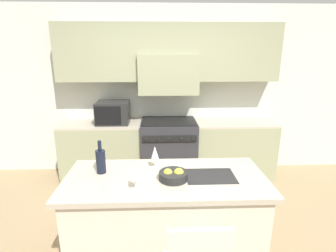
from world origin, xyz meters
TOP-DOWN VIEW (x-y plane):
  - ground_plane at (0.00, 0.00)m, footprint 10.00×10.00m
  - back_cabinetry at (0.00, 1.98)m, footprint 10.00×0.46m
  - back_counter at (-0.00, 1.73)m, footprint 3.36×0.62m
  - range_stove at (0.00, 1.71)m, footprint 0.87×0.70m
  - microwave at (-0.86, 1.73)m, footprint 0.49×0.43m
  - kitchen_island at (-0.10, -0.13)m, footprint 1.80×0.81m
  - wine_bottle at (-0.69, -0.02)m, footprint 0.09×0.09m
  - wine_glass_near at (-0.35, -0.34)m, footprint 0.07×0.07m
  - wine_glass_far at (-0.20, 0.07)m, footprint 0.07×0.07m
  - fruit_bowl at (-0.04, -0.18)m, footprint 0.25×0.25m

SIDE VIEW (x-z plane):
  - ground_plane at x=0.00m, z-range 0.00..0.00m
  - back_counter at x=0.00m, z-range 0.00..0.91m
  - kitchen_island at x=-0.10m, z-range 0.00..0.92m
  - range_stove at x=0.00m, z-range 0.00..0.95m
  - fruit_bowl at x=-0.04m, z-range 0.90..1.01m
  - wine_bottle at x=-0.69m, z-range 0.88..1.19m
  - wine_glass_near at x=-0.35m, z-range 0.95..1.17m
  - wine_glass_far at x=-0.20m, z-range 0.95..1.17m
  - microwave at x=-0.86m, z-range 0.91..1.25m
  - back_cabinetry at x=0.00m, z-range 0.24..2.94m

